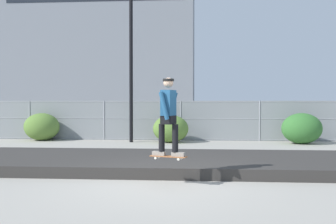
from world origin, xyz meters
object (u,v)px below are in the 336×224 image
at_px(parked_car_mid, 203,121).
at_px(shrub_center, 171,129).
at_px(skateboard, 168,157).
at_px(street_lamp, 131,47).
at_px(shrub_left, 42,127).
at_px(shrub_right, 302,128).
at_px(skater, 168,112).
at_px(parked_car_near, 76,120).

distance_m(parked_car_mid, shrub_center, 3.29).
height_order(skateboard, shrub_center, shrub_center).
bearing_deg(parked_car_mid, skateboard, -94.15).
distance_m(street_lamp, parked_car_mid, 5.50).
bearing_deg(shrub_left, shrub_center, -4.34).
xyz_separation_m(shrub_left, shrub_right, (11.68, -0.58, 0.02)).
relative_size(skater, street_lamp, 0.25).
distance_m(parked_car_mid, shrub_left, 7.92).
xyz_separation_m(street_lamp, shrub_center, (1.77, -0.03, -3.60)).
height_order(parked_car_near, shrub_right, parked_car_near).
distance_m(skateboard, shrub_center, 9.03).
xyz_separation_m(street_lamp, shrub_right, (7.39, -0.15, -3.55)).
height_order(street_lamp, shrub_center, street_lamp).
bearing_deg(parked_car_mid, street_lamp, -137.93).
bearing_deg(parked_car_mid, shrub_center, -116.42).
distance_m(skateboard, shrub_left, 11.57).
relative_size(skater, parked_car_near, 0.37).
xyz_separation_m(skateboard, shrub_center, (-0.60, 9.01, -0.02)).
bearing_deg(shrub_right, parked_car_mid, 143.67).
relative_size(parked_car_near, shrub_left, 2.71).
height_order(shrub_left, shrub_right, shrub_right).
distance_m(skater, shrub_left, 11.61).
bearing_deg(shrub_left, skateboard, -54.95).
xyz_separation_m(street_lamp, parked_car_near, (-3.47, 2.96, -3.37)).
height_order(parked_car_mid, shrub_right, parked_car_mid).
distance_m(parked_car_mid, shrub_right, 5.17).
relative_size(parked_car_near, shrub_right, 2.62).
bearing_deg(parked_car_mid, shrub_right, -36.33).
bearing_deg(skateboard, parked_car_mid, 85.85).
relative_size(skater, shrub_right, 0.97).
bearing_deg(shrub_left, parked_car_mid, 18.30).
height_order(skateboard, skater, skater).
bearing_deg(street_lamp, skater, -75.36).
xyz_separation_m(skateboard, parked_car_mid, (0.87, 11.96, 0.21)).
bearing_deg(skater, shrub_center, 93.78).
bearing_deg(shrub_right, shrub_center, 178.80).
bearing_deg(street_lamp, skateboard, -75.36).
height_order(parked_car_mid, shrub_left, parked_car_mid).
bearing_deg(street_lamp, shrub_left, 174.26).
relative_size(parked_car_near, parked_car_mid, 0.98).
bearing_deg(skateboard, parked_car_near, 115.90).
distance_m(skater, parked_car_near, 13.36).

